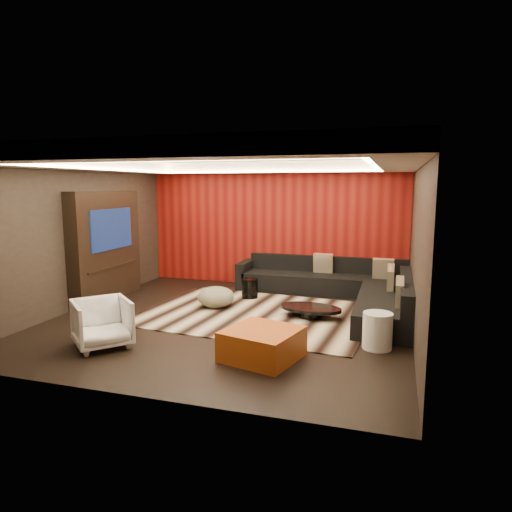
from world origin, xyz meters
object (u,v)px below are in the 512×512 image
(coffee_table, at_px, (311,312))
(drum_stool, at_px, (250,288))
(white_side_table, at_px, (377,331))
(armchair, at_px, (102,323))
(orange_ottoman, at_px, (262,344))
(sectional_sofa, at_px, (343,289))

(coffee_table, xyz_separation_m, drum_stool, (-1.45, 1.00, 0.11))
(coffee_table, xyz_separation_m, white_side_table, (1.18, -1.22, 0.15))
(drum_stool, height_order, white_side_table, white_side_table)
(drum_stool, xyz_separation_m, white_side_table, (2.63, -2.22, 0.04))
(coffee_table, bearing_deg, white_side_table, -45.92)
(coffee_table, relative_size, armchair, 1.43)
(armchair, bearing_deg, orange_ottoman, -42.07)
(coffee_table, bearing_deg, armchair, -138.47)
(armchair, xyz_separation_m, sectional_sofa, (3.02, 3.62, -0.09))
(coffee_table, height_order, drum_stool, drum_stool)
(coffee_table, height_order, sectional_sofa, sectional_sofa)
(coffee_table, xyz_separation_m, sectional_sofa, (0.42, 1.31, 0.15))
(coffee_table, height_order, white_side_table, white_side_table)
(white_side_table, bearing_deg, armchair, -163.97)
(coffee_table, height_order, armchair, armchair)
(orange_ottoman, height_order, armchair, armchair)
(drum_stool, bearing_deg, armchair, -109.36)
(white_side_table, relative_size, armchair, 0.68)
(sectional_sofa, bearing_deg, armchair, -129.90)
(armchair, height_order, sectional_sofa, sectional_sofa)
(coffee_table, relative_size, drum_stool, 2.76)
(white_side_table, bearing_deg, coffee_table, 134.08)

